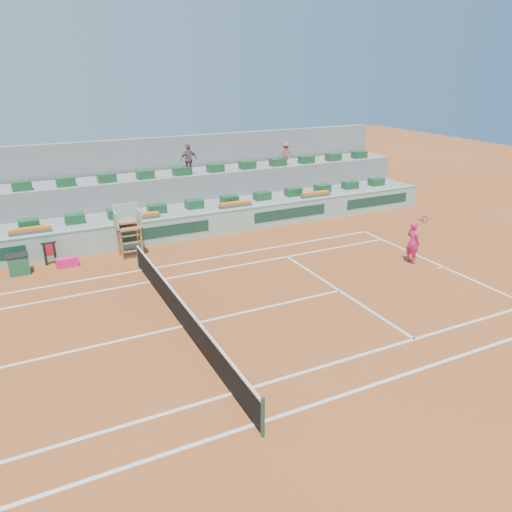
% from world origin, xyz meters
% --- Properties ---
extents(ground, '(90.00, 90.00, 0.00)m').
position_xyz_m(ground, '(0.00, 0.00, 0.00)').
color(ground, brown).
rests_on(ground, ground).
extents(seating_tier_lower, '(36.00, 4.00, 1.20)m').
position_xyz_m(seating_tier_lower, '(0.00, 10.70, 0.60)').
color(seating_tier_lower, gray).
rests_on(seating_tier_lower, ground).
extents(seating_tier_upper, '(36.00, 2.40, 2.60)m').
position_xyz_m(seating_tier_upper, '(0.00, 12.30, 1.30)').
color(seating_tier_upper, gray).
rests_on(seating_tier_upper, ground).
extents(stadium_back_wall, '(36.00, 0.40, 4.40)m').
position_xyz_m(stadium_back_wall, '(0.00, 13.90, 2.20)').
color(stadium_back_wall, gray).
rests_on(stadium_back_wall, ground).
extents(player_bag, '(0.92, 0.41, 0.41)m').
position_xyz_m(player_bag, '(-2.78, 7.35, 0.20)').
color(player_bag, '#E11D6C').
rests_on(player_bag, ground).
extents(spectator_mid, '(1.01, 0.51, 1.66)m').
position_xyz_m(spectator_mid, '(4.42, 11.61, 3.43)').
color(spectator_mid, '#7A515B').
rests_on(spectator_mid, seating_tier_upper).
extents(spectator_right, '(0.98, 0.73, 1.35)m').
position_xyz_m(spectator_right, '(10.58, 11.78, 3.28)').
color(spectator_right, '#A25156').
rests_on(spectator_right, seating_tier_upper).
extents(court_lines, '(23.89, 11.09, 0.01)m').
position_xyz_m(court_lines, '(0.00, 0.00, 0.01)').
color(court_lines, silver).
rests_on(court_lines, ground).
extents(tennis_net, '(0.10, 11.97, 1.10)m').
position_xyz_m(tennis_net, '(0.00, 0.00, 0.53)').
color(tennis_net, black).
rests_on(tennis_net, ground).
extents(advertising_hoarding, '(36.00, 0.34, 1.26)m').
position_xyz_m(advertising_hoarding, '(0.02, 8.50, 0.63)').
color(advertising_hoarding, '#8FB4A2').
rests_on(advertising_hoarding, ground).
extents(umpire_chair, '(1.10, 0.90, 2.40)m').
position_xyz_m(umpire_chair, '(0.00, 7.50, 1.54)').
color(umpire_chair, '#905E36').
rests_on(umpire_chair, ground).
extents(seat_row_lower, '(32.90, 0.60, 0.44)m').
position_xyz_m(seat_row_lower, '(0.00, 9.80, 1.42)').
color(seat_row_lower, '#1A4E2A').
rests_on(seat_row_lower, seating_tier_lower).
extents(seat_row_upper, '(32.90, 0.60, 0.44)m').
position_xyz_m(seat_row_upper, '(0.00, 11.70, 2.82)').
color(seat_row_upper, '#1A4E2A').
rests_on(seat_row_upper, seating_tier_upper).
extents(flower_planters, '(26.80, 0.36, 0.28)m').
position_xyz_m(flower_planters, '(-1.50, 9.00, 1.33)').
color(flower_planters, '#505050').
rests_on(flower_planters, seating_tier_lower).
extents(drink_cooler_a, '(0.84, 0.73, 0.84)m').
position_xyz_m(drink_cooler_a, '(-4.68, 7.42, 0.42)').
color(drink_cooler_a, '#1C5437').
rests_on(drink_cooler_a, ground).
extents(towel_rack, '(0.64, 0.11, 1.03)m').
position_xyz_m(towel_rack, '(-3.39, 7.91, 0.60)').
color(towel_rack, black).
rests_on(towel_rack, ground).
extents(tennis_player, '(0.51, 0.92, 2.28)m').
position_xyz_m(tennis_player, '(10.99, 1.07, 0.95)').
color(tennis_player, '#E11D6C').
rests_on(tennis_player, ground).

